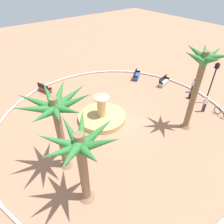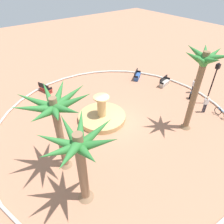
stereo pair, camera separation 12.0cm
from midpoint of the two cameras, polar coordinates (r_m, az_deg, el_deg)
ground_plane at (r=17.43m, az=1.05°, el=-2.87°), size 80.00×80.00×0.00m
plaza_curb at (r=17.37m, az=1.06°, el=-2.62°), size 20.35×20.35×0.20m
fountain at (r=17.56m, az=-3.10°, el=-1.22°), size 4.14×4.14×2.34m
palm_tree_near_fountain at (r=15.46m, az=23.79°, el=10.37°), size 3.26×3.19×6.78m
palm_tree_by_curb at (r=11.39m, az=-15.88°, el=-0.04°), size 4.28×4.31×5.72m
palm_tree_mid_plaza at (r=9.72m, az=-9.35°, el=-11.16°), size 3.87×3.96×5.32m
bench_east at (r=24.32m, az=6.86°, el=10.18°), size 1.32×1.60×1.00m
bench_west at (r=23.44m, az=14.42°, el=8.17°), size 0.82×1.67×1.00m
bench_north at (r=22.60m, az=-18.73°, el=6.20°), size 1.68×0.96×1.00m
lamppost at (r=20.69m, az=26.62°, el=8.11°), size 0.32×0.32×4.27m
trash_bin at (r=21.82m, az=21.45°, el=4.53°), size 0.46×0.46×0.73m
bicycle_red_frame at (r=20.33m, az=28.82°, el=-0.26°), size 1.71×0.45×0.94m
person_cyclist_helmet at (r=22.73m, az=22.06°, el=7.23°), size 0.27×0.52×1.62m
person_cyclist_photo at (r=19.91m, az=24.94°, el=2.29°), size 0.35×0.47×1.71m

